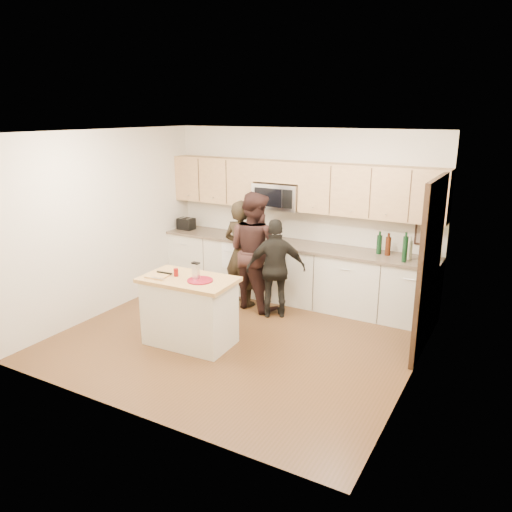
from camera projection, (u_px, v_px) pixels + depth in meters
The scene contains 21 objects.
floor at pixel (238, 339), 6.69m from camera, with size 4.50×4.50×0.00m, color brown.
room_shell at pixel (236, 212), 6.21m from camera, with size 4.52×4.02×2.71m.
back_cabinetry at pixel (292, 272), 7.98m from camera, with size 4.50×0.66×0.94m.
upper_cabinetry at pixel (299, 185), 7.71m from camera, with size 4.50×0.33×0.75m.
microwave at pixel (278, 196), 7.89m from camera, with size 0.76×0.41×0.40m.
doorway at pixel (431, 263), 6.09m from camera, with size 0.06×1.25×2.20m.
framed_picture at pixel (426, 232), 7.09m from camera, with size 0.30×0.03×0.38m.
dish_towel at pixel (235, 247), 8.18m from camera, with size 0.34×0.60×0.48m.
island at pixel (190, 311), 6.46m from camera, with size 1.23×0.75×0.90m.
red_plate at pixel (200, 280), 6.22m from camera, with size 0.33×0.33×0.02m, color maroon.
box_grater at pixel (196, 270), 6.24m from camera, with size 0.10×0.06×0.21m.
drink_glass at pixel (176, 272), 6.39m from camera, with size 0.06×0.06×0.10m, color maroon.
cutting_board at pixel (157, 276), 6.36m from camera, with size 0.25×0.20×0.02m, color tan.
tongs at pixel (164, 273), 6.45m from camera, with size 0.23×0.03×0.02m, color black.
knife at pixel (158, 278), 6.25m from camera, with size 0.21×0.02×0.01m, color silver.
toaster at pixel (186, 224), 8.76m from camera, with size 0.28×0.21×0.20m.
bottle_cluster at pixel (399, 246), 7.02m from camera, with size 0.74×0.31×0.42m.
orchid at pixel (432, 246), 6.84m from camera, with size 0.24×0.19×0.43m, color #307933.
woman_left at pixel (242, 253), 7.69m from camera, with size 0.60×0.40×1.66m, color black.
woman_center at pixel (254, 251), 7.57m from camera, with size 0.88×0.68×1.80m, color black.
woman_right at pixel (276, 269), 7.25m from camera, with size 0.86×0.36×1.47m, color black.
Camera 1 is at (3.19, -5.23, 2.93)m, focal length 35.00 mm.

